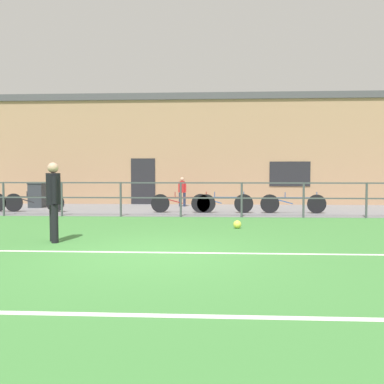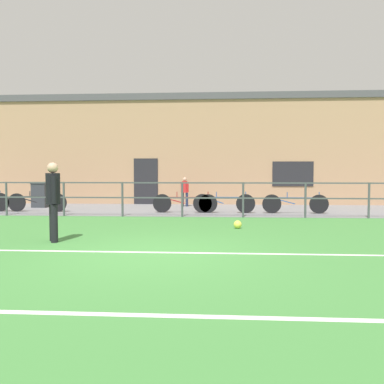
{
  "view_description": "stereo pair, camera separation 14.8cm",
  "coord_description": "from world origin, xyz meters",
  "px_view_note": "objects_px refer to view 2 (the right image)",
  "views": [
    {
      "loc": [
        1.07,
        -7.25,
        1.49
      ],
      "look_at": [
        0.54,
        2.77,
        0.99
      ],
      "focal_mm": 37.84,
      "sensor_mm": 36.0,
      "label": 1
    },
    {
      "loc": [
        1.22,
        -7.24,
        1.49
      ],
      "look_at": [
        0.54,
        2.77,
        0.99
      ],
      "focal_mm": 37.84,
      "sensor_mm": 36.0,
      "label": 2
    }
  ],
  "objects_px": {
    "bicycle_parked_1": "(185,203)",
    "bicycle_parked_2": "(37,202)",
    "soccer_ball_match": "(238,224)",
    "bicycle_parked_4": "(224,203)",
    "player_goalkeeper": "(53,197)",
    "bicycle_parked_3": "(295,204)",
    "trash_bin_0": "(40,195)",
    "spectator_child": "(185,190)"
  },
  "relations": [
    {
      "from": "spectator_child",
      "to": "bicycle_parked_2",
      "type": "xyz_separation_m",
      "value": [
        -5.24,
        -2.66,
        -0.35
      ]
    },
    {
      "from": "soccer_ball_match",
      "to": "bicycle_parked_4",
      "type": "xyz_separation_m",
      "value": [
        -0.32,
        3.81,
        0.27
      ]
    },
    {
      "from": "soccer_ball_match",
      "to": "bicycle_parked_2",
      "type": "distance_m",
      "value": 8.15
    },
    {
      "from": "bicycle_parked_3",
      "to": "bicycle_parked_4",
      "type": "distance_m",
      "value": 2.51
    },
    {
      "from": "bicycle_parked_2",
      "to": "bicycle_parked_4",
      "type": "height_order",
      "value": "bicycle_parked_4"
    },
    {
      "from": "spectator_child",
      "to": "trash_bin_0",
      "type": "distance_m",
      "value": 6.0
    },
    {
      "from": "player_goalkeeper",
      "to": "bicycle_parked_3",
      "type": "xyz_separation_m",
      "value": [
        6.2,
        6.1,
        -0.59
      ]
    },
    {
      "from": "player_goalkeeper",
      "to": "spectator_child",
      "type": "xyz_separation_m",
      "value": [
        2.06,
        8.76,
        -0.23
      ]
    },
    {
      "from": "bicycle_parked_2",
      "to": "bicycle_parked_1",
      "type": "bearing_deg",
      "value": -0.0
    },
    {
      "from": "bicycle_parked_3",
      "to": "bicycle_parked_2",
      "type": "bearing_deg",
      "value": 180.0
    },
    {
      "from": "trash_bin_0",
      "to": "spectator_child",
      "type": "bearing_deg",
      "value": 8.16
    },
    {
      "from": "bicycle_parked_4",
      "to": "spectator_child",
      "type": "bearing_deg",
      "value": 121.51
    },
    {
      "from": "trash_bin_0",
      "to": "player_goalkeeper",
      "type": "bearing_deg",
      "value": -63.83
    },
    {
      "from": "bicycle_parked_2",
      "to": "trash_bin_0",
      "type": "distance_m",
      "value": 1.95
    },
    {
      "from": "bicycle_parked_2",
      "to": "trash_bin_0",
      "type": "xyz_separation_m",
      "value": [
        -0.7,
        1.81,
        0.18
      ]
    },
    {
      "from": "soccer_ball_match",
      "to": "bicycle_parked_3",
      "type": "bearing_deg",
      "value": 60.12
    },
    {
      "from": "spectator_child",
      "to": "trash_bin_0",
      "type": "bearing_deg",
      "value": 7.66
    },
    {
      "from": "spectator_child",
      "to": "bicycle_parked_1",
      "type": "relative_size",
      "value": 0.53
    },
    {
      "from": "player_goalkeeper",
      "to": "bicycle_parked_4",
      "type": "bearing_deg",
      "value": -60.43
    },
    {
      "from": "spectator_child",
      "to": "bicycle_parked_1",
      "type": "bearing_deg",
      "value": 94.48
    },
    {
      "from": "bicycle_parked_4",
      "to": "bicycle_parked_2",
      "type": "bearing_deg",
      "value": 180.0
    },
    {
      "from": "player_goalkeeper",
      "to": "bicycle_parked_4",
      "type": "distance_m",
      "value": 7.15
    },
    {
      "from": "player_goalkeeper",
      "to": "spectator_child",
      "type": "bearing_deg",
      "value": -42.47
    },
    {
      "from": "spectator_child",
      "to": "trash_bin_0",
      "type": "height_order",
      "value": "spectator_child"
    },
    {
      "from": "bicycle_parked_3",
      "to": "trash_bin_0",
      "type": "height_order",
      "value": "trash_bin_0"
    },
    {
      "from": "bicycle_parked_4",
      "to": "bicycle_parked_1",
      "type": "bearing_deg",
      "value": 180.0
    },
    {
      "from": "soccer_ball_match",
      "to": "bicycle_parked_4",
      "type": "distance_m",
      "value": 3.84
    },
    {
      "from": "bicycle_parked_1",
      "to": "bicycle_parked_2",
      "type": "xyz_separation_m",
      "value": [
        -5.47,
        0.0,
        0.0
      ]
    },
    {
      "from": "bicycle_parked_3",
      "to": "trash_bin_0",
      "type": "distance_m",
      "value": 10.25
    },
    {
      "from": "bicycle_parked_3",
      "to": "trash_bin_0",
      "type": "bearing_deg",
      "value": 169.82
    },
    {
      "from": "soccer_ball_match",
      "to": "bicycle_parked_4",
      "type": "bearing_deg",
      "value": 94.83
    },
    {
      "from": "player_goalkeeper",
      "to": "bicycle_parked_2",
      "type": "bearing_deg",
      "value": -1.67
    },
    {
      "from": "soccer_ball_match",
      "to": "bicycle_parked_3",
      "type": "distance_m",
      "value": 4.41
    },
    {
      "from": "bicycle_parked_4",
      "to": "trash_bin_0",
      "type": "bearing_deg",
      "value": 166.56
    },
    {
      "from": "bicycle_parked_1",
      "to": "bicycle_parked_3",
      "type": "relative_size",
      "value": 1.01
    },
    {
      "from": "bicycle_parked_3",
      "to": "trash_bin_0",
      "type": "relative_size",
      "value": 2.2
    },
    {
      "from": "bicycle_parked_4",
      "to": "trash_bin_0",
      "type": "relative_size",
      "value": 2.11
    },
    {
      "from": "spectator_child",
      "to": "bicycle_parked_1",
      "type": "distance_m",
      "value": 2.7
    },
    {
      "from": "soccer_ball_match",
      "to": "bicycle_parked_2",
      "type": "relative_size",
      "value": 0.1
    },
    {
      "from": "spectator_child",
      "to": "bicycle_parked_1",
      "type": "height_order",
      "value": "spectator_child"
    },
    {
      "from": "bicycle_parked_1",
      "to": "bicycle_parked_2",
      "type": "distance_m",
      "value": 5.47
    },
    {
      "from": "player_goalkeeper",
      "to": "bicycle_parked_3",
      "type": "distance_m",
      "value": 8.72
    }
  ]
}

